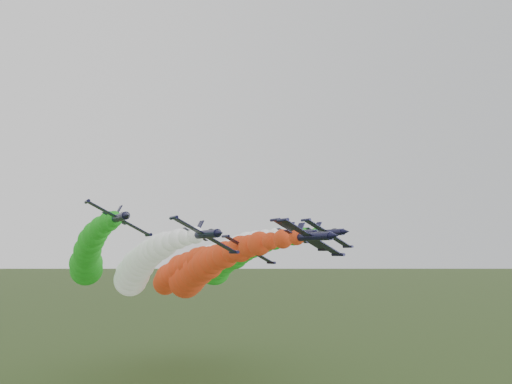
# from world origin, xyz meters

# --- Properties ---
(jet_lead) EXTENTS (15.77, 84.09, 17.44)m
(jet_lead) POSITION_xyz_m (1.43, 54.22, 27.92)
(jet_lead) COLOR black
(jet_lead) RESTS_ON ground
(jet_inner_left) EXTENTS (15.60, 83.92, 17.27)m
(jet_inner_left) POSITION_xyz_m (-12.39, 59.84, 28.61)
(jet_inner_left) COLOR black
(jet_inner_left) RESTS_ON ground
(jet_inner_right) EXTENTS (14.88, 83.19, 16.55)m
(jet_inner_right) POSITION_xyz_m (5.79, 62.00, 29.24)
(jet_inner_right) COLOR black
(jet_inner_right) RESTS_ON ground
(jet_outer_left) EXTENTS (15.62, 83.93, 17.29)m
(jet_outer_left) POSITION_xyz_m (-22.73, 70.45, 31.03)
(jet_outer_left) COLOR black
(jet_outer_left) RESTS_ON ground
(jet_outer_right) EXTENTS (14.99, 83.20, 16.56)m
(jet_outer_right) POSITION_xyz_m (15.81, 69.91, 29.49)
(jet_outer_right) COLOR black
(jet_outer_right) RESTS_ON ground
(jet_trail) EXTENTS (14.99, 83.30, 16.66)m
(jet_trail) POSITION_xyz_m (2.19, 75.02, 26.64)
(jet_trail) COLOR black
(jet_trail) RESTS_ON ground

